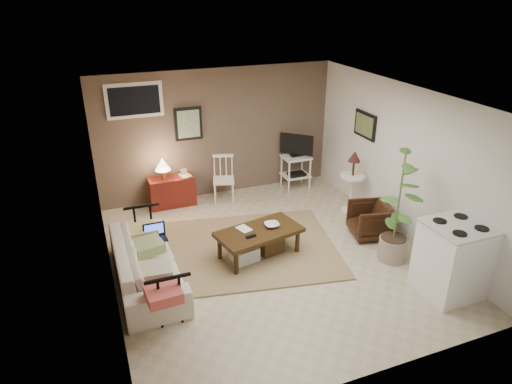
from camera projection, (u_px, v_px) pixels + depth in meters
name	position (u px, v px, depth m)	size (l,w,h in m)	color
floor	(269.00, 256.00, 6.88)	(5.00, 5.00, 0.00)	#C1B293
art_back	(188.00, 124.00, 8.19)	(0.50, 0.03, 0.60)	black
art_right	(365.00, 125.00, 7.87)	(0.03, 0.60, 0.45)	black
window	(134.00, 100.00, 7.68)	(0.96, 0.03, 0.60)	white
rug	(247.00, 248.00, 7.05)	(2.70, 2.16, 0.03)	#9A825A
coffee_table	(259.00, 241.00, 6.77)	(1.34, 0.88, 0.47)	#39250F
sofa	(146.00, 256.00, 6.14)	(2.04, 0.60, 0.80)	silver
sofa_pillows	(152.00, 259.00, 5.92)	(0.39, 1.94, 0.14)	beige
sofa_end_rails	(155.00, 258.00, 6.20)	(0.55, 2.04, 0.69)	black
laptop	(155.00, 234.00, 6.46)	(0.31, 0.23, 0.21)	black
red_console	(171.00, 189.00, 8.33)	(0.82, 0.37, 0.95)	maroon
spindle_chair	(224.00, 180.00, 8.52)	(0.48, 0.48, 0.86)	white
tv_stand	(296.00, 160.00, 8.95)	(0.52, 0.48, 1.11)	white
side_table	(353.00, 174.00, 7.96)	(0.43, 0.43, 1.14)	white
armchair	(370.00, 219.00, 7.32)	(0.60, 0.56, 0.62)	black
potted_plant	(399.00, 202.00, 6.42)	(0.44, 0.44, 1.78)	gray
stove	(453.00, 259.00, 5.90)	(0.77, 0.72, 1.01)	white
bowl	(272.00, 220.00, 6.75)	(0.22, 0.05, 0.22)	#39250F
book_table	(239.00, 224.00, 6.62)	(0.17, 0.02, 0.23)	#39250F
book_console	(181.00, 171.00, 8.21)	(0.18, 0.02, 0.24)	#39250F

